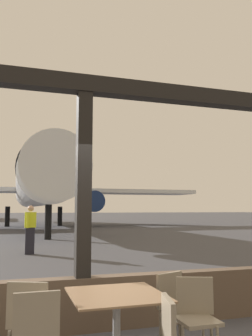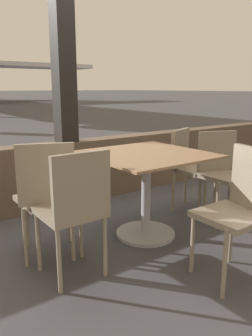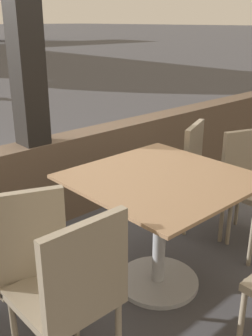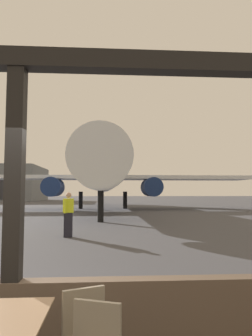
% 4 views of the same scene
% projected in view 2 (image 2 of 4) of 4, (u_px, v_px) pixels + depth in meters
% --- Properties ---
extents(window_frame, '(7.61, 0.24, 3.50)m').
position_uv_depth(window_frame, '(65.00, 93.00, 3.61)').
color(window_frame, brown).
rests_on(window_frame, ground).
extents(dining_table, '(0.95, 0.95, 0.74)m').
position_uv_depth(dining_table, '(146.00, 182.00, 2.91)').
color(dining_table, '#8C6B4C').
rests_on(dining_table, ground).
extents(cafe_chair_window_left, '(0.46, 0.46, 0.90)m').
position_uv_depth(cafe_chair_window_left, '(241.00, 203.00, 2.24)').
color(cafe_chair_window_left, gray).
rests_on(cafe_chair_window_left, ground).
extents(cafe_chair_window_right, '(0.40, 0.40, 0.90)m').
position_uv_depth(cafe_chair_window_right, '(75.00, 204.00, 2.21)').
color(cafe_chair_window_right, gray).
rests_on(cafe_chair_window_right, ground).
extents(cafe_chair_aisle_left, '(0.50, 0.50, 0.91)m').
position_uv_depth(cafe_chair_aisle_left, '(47.00, 191.00, 2.49)').
color(cafe_chair_aisle_left, gray).
rests_on(cafe_chair_aisle_left, ground).
extents(cafe_chair_aisle_right, '(0.50, 0.50, 0.85)m').
position_uv_depth(cafe_chair_aisle_right, '(189.00, 162.00, 3.57)').
color(cafe_chair_aisle_right, gray).
rests_on(cafe_chair_aisle_right, ground).
extents(cafe_chair_side_extra, '(0.49, 0.49, 0.86)m').
position_uv_depth(cafe_chair_side_extra, '(221.00, 167.00, 3.30)').
color(cafe_chair_side_extra, gray).
rests_on(cafe_chair_side_extra, ground).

